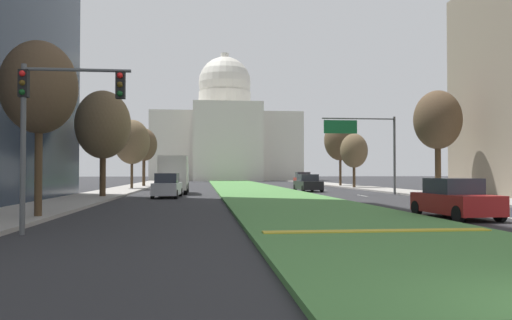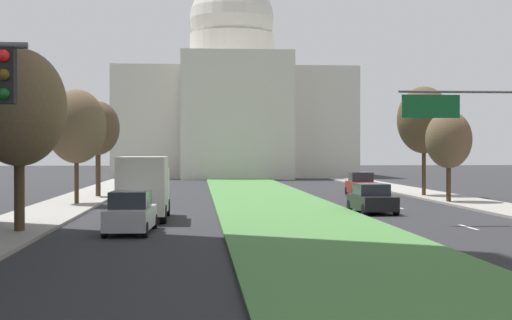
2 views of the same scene
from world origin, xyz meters
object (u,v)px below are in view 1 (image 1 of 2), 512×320
Objects in this scene: capitol_building at (225,138)px; street_tree_right_mid at (438,121)px; street_tree_left_distant at (144,145)px; sedan_far_horizon at (303,180)px; street_tree_left_near at (39,88)px; sedan_distant at (308,183)px; box_truck_delivery at (174,174)px; sedan_midblock at (167,186)px; traffic_light_near_left at (52,110)px; street_tree_right_distant at (340,141)px; street_tree_left_far at (132,142)px; overhead_guide_sign at (367,138)px; sedan_lead_stopped at (455,199)px; street_tree_left_mid at (103,125)px; street_tree_right_far at (354,151)px.

street_tree_right_mid is (12.27, -77.14, -3.76)m from capitol_building.
sedan_far_horizon is (19.99, 1.58, -4.28)m from street_tree_left_distant.
street_tree_left_near is at bearing -148.55° from street_tree_right_mid.
box_truck_delivery is (-12.41, -3.38, 0.90)m from sedan_distant.
traffic_light_near_left is at bearing -95.52° from sedan_midblock.
street_tree_right_distant is at bearing 42.22° from box_truck_delivery.
traffic_light_near_left is 0.73× the size of street_tree_left_near.
street_tree_left_far is at bearing 91.51° from street_tree_left_near.
street_tree_left_near is (-11.67, -91.79, -4.22)m from capitol_building.
sedan_lead_stopped is at bearing -99.12° from overhead_guide_sign.
street_tree_right_far is at bearing 35.34° from street_tree_left_mid.
overhead_guide_sign is 6.14m from street_tree_right_mid.
sedan_midblock is (4.59, 0.15, -4.44)m from street_tree_left_mid.
street_tree_left_distant is (0.10, 24.73, -0.14)m from street_tree_left_mid.
sedan_lead_stopped is 0.92× the size of sedan_midblock.
street_tree_left_mid is 6.39m from sedan_midblock.
street_tree_left_distant is (-20.62, 21.62, 0.45)m from overhead_guide_sign.
street_tree_left_distant is at bearing 133.64° from overhead_guide_sign.
street_tree_left_mid reaches higher than traffic_light_near_left.
overhead_guide_sign is at bearing 53.09° from traffic_light_near_left.
street_tree_left_distant reaches higher than overhead_guide_sign.
street_tree_right_mid is 18.60m from street_tree_right_far.
sedan_midblock is (-16.12, -2.97, -3.85)m from overhead_guide_sign.
traffic_light_near_left is 1.23× the size of sedan_lead_stopped.
street_tree_right_far is 1.41× the size of sedan_distant.
street_tree_left_distant is (-0.53, 40.92, -0.13)m from street_tree_left_near.
overhead_guide_sign is 1.41× the size of sedan_midblock.
overhead_guide_sign is 0.91× the size of street_tree_left_distant.
sedan_midblock is at bearing 175.15° from street_tree_right_mid.
sedan_distant is (-6.81, -7.31, -3.44)m from street_tree_right_far.
street_tree_right_mid is at bearing -4.85° from sedan_midblock.
street_tree_left_far is at bearing 146.80° from overhead_guide_sign.
sedan_lead_stopped is 21.73m from sedan_midblock.
street_tree_left_distant is (-23.86, 7.75, 0.91)m from street_tree_right_far.
capitol_building is at bearing 80.76° from street_tree_left_mid.
street_tree_left_far is 1.61× the size of sedan_midblock.
overhead_guide_sign is 29.88m from street_tree_left_distant.
street_tree_left_distant is (-24.47, 26.28, -0.58)m from street_tree_right_mid.
sedan_far_horizon is at bearing 65.40° from street_tree_left_near.
street_tree_right_mid is 1.83× the size of sedan_distant.
overhead_guide_sign is 1.54× the size of sedan_lead_stopped.
sedan_midblock is at bearing 1.86° from street_tree_left_mid.
capitol_building is at bearing 103.29° from street_tree_right_distant.
overhead_guide_sign is 14.25m from street_tree_right_far.
capitol_building is 52.49m from street_tree_left_distant.
traffic_light_near_left is 15.63m from sedan_lead_stopped.
overhead_guide_sign is 20.95m from street_tree_left_mid.
street_tree_left_mid reaches higher than box_truck_delivery.
street_tree_left_near is at bearing -88.49° from street_tree_left_far.
street_tree_right_distant is at bearing 90.29° from street_tree_right_mid.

